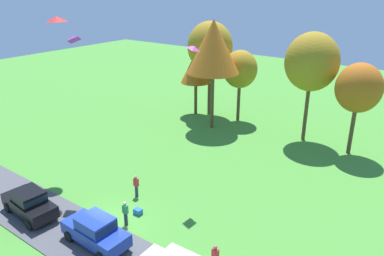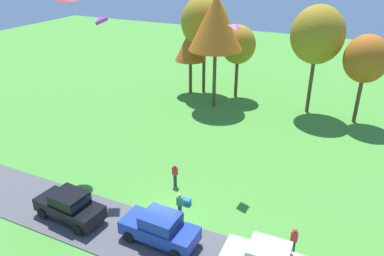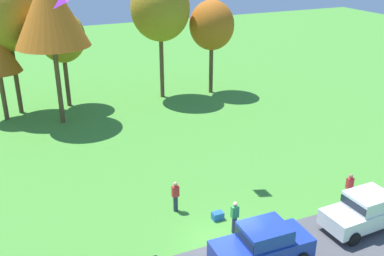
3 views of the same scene
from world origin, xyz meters
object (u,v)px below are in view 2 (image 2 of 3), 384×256
at_px(tree_far_right, 190,45).
at_px(cooler_box, 186,201).
at_px(person_on_lawn, 175,175).
at_px(tree_right_of_center, 216,22).
at_px(car_sedan_mid_row, 70,205).
at_px(tree_far_left, 317,35).
at_px(tree_lone_near, 366,59).
at_px(kite_diamond_high_left, 236,26).
at_px(kite_diamond_near_flag, 100,19).
at_px(person_beside_suv, 180,205).
at_px(tree_center_back, 204,22).
at_px(person_watching_sky, 294,241).
at_px(car_sedan_near_entrance, 160,227).
at_px(tree_left_of_center, 238,45).

xyz_separation_m(tree_far_right, cooler_box, (8.90, -19.10, -5.35)).
distance_m(person_on_lawn, tree_right_of_center, 17.23).
height_order(car_sedan_mid_row, tree_far_left, tree_far_left).
bearing_deg(tree_lone_near, kite_diamond_high_left, -119.66).
height_order(cooler_box, kite_diamond_near_flag, kite_diamond_near_flag).
relative_size(person_beside_suv, tree_center_back, 0.16).
distance_m(tree_right_of_center, cooler_box, 19.28).
bearing_deg(tree_far_left, tree_far_right, -179.65).
height_order(tree_right_of_center, kite_diamond_near_flag, kite_diamond_near_flag).
relative_size(tree_center_back, cooler_box, 19.16).
xyz_separation_m(person_watching_sky, tree_lone_near, (1.67, 19.99, 5.26)).
bearing_deg(tree_lone_near, person_beside_suv, -113.40).
bearing_deg(person_beside_suv, person_on_lawn, 122.72).
bearing_deg(tree_lone_near, tree_far_right, 178.23).
distance_m(car_sedan_near_entrance, tree_right_of_center, 22.34).
distance_m(car_sedan_near_entrance, tree_center_back, 26.14).
bearing_deg(car_sedan_mid_row, tree_right_of_center, 88.03).
relative_size(person_on_lawn, kite_diamond_near_flag, 2.00).
bearing_deg(car_sedan_mid_row, tree_far_left, 67.08).
distance_m(tree_left_of_center, kite_diamond_high_left, 16.78).
bearing_deg(person_on_lawn, person_watching_sky, -19.02).
distance_m(tree_right_of_center, kite_diamond_near_flag, 15.80).
bearing_deg(tree_far_right, tree_far_left, 0.35).
bearing_deg(tree_lone_near, car_sedan_mid_row, -122.31).
bearing_deg(kite_diamond_high_left, person_watching_sky, -46.69).
relative_size(person_watching_sky, cooler_box, 3.05).
xyz_separation_m(car_sedan_near_entrance, cooler_box, (-0.23, 3.75, -0.84)).
height_order(car_sedan_mid_row, person_beside_suv, car_sedan_mid_row).
height_order(person_beside_suv, cooler_box, person_beside_suv).
bearing_deg(tree_center_back, person_on_lawn, -71.90).
bearing_deg(tree_lone_near, car_sedan_near_entrance, -111.06).
bearing_deg(cooler_box, kite_diamond_near_flag, 170.46).
height_order(car_sedan_near_entrance, person_beside_suv, car_sedan_near_entrance).
distance_m(tree_right_of_center, tree_lone_near, 14.14).
bearing_deg(tree_far_left, cooler_box, -102.56).
bearing_deg(tree_far_left, person_watching_sky, -82.08).
relative_size(tree_center_back, kite_diamond_near_flag, 12.56).
bearing_deg(person_beside_suv, kite_diamond_high_left, 82.14).
distance_m(car_sedan_mid_row, car_sedan_near_entrance, 5.94).
bearing_deg(person_beside_suv, person_watching_sky, -1.01).
distance_m(car_sedan_mid_row, tree_far_left, 26.44).
bearing_deg(tree_left_of_center, tree_right_of_center, -107.29).
distance_m(kite_diamond_high_left, kite_diamond_near_flag, 8.42).
bearing_deg(tree_lone_near, person_on_lawn, -121.68).
xyz_separation_m(tree_center_back, kite_diamond_near_flag, (1.37, -19.12, 3.19)).
bearing_deg(person_beside_suv, tree_left_of_center, 100.59).
xyz_separation_m(person_beside_suv, kite_diamond_near_flag, (-6.58, 2.39, 10.22)).
bearing_deg(tree_right_of_center, tree_center_back, 127.73).
height_order(tree_center_back, cooler_box, tree_center_back).
height_order(tree_left_of_center, tree_lone_near, tree_lone_near).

